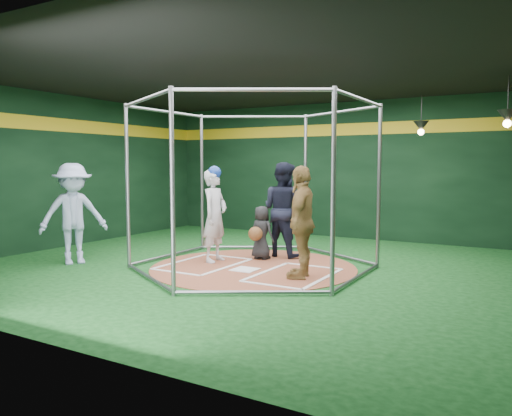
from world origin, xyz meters
The scene contains 13 objects.
room_shell centered at (0.00, 0.01, 1.75)m, with size 10.10×9.10×3.53m.
clay_disc centered at (0.00, 0.00, 0.01)m, with size 3.80×3.80×0.01m, color #954F36.
home_plate centered at (0.00, -0.30, 0.02)m, with size 0.43×0.43×0.01m, color white.
batter_box_left centered at (-0.95, -0.25, 0.02)m, with size 1.17×1.77×0.01m.
batter_box_right centered at (0.95, -0.25, 0.02)m, with size 1.17×1.77×0.01m.
batting_cage centered at (0.00, 0.00, 1.50)m, with size 4.05×4.67×3.00m.
pendant_lamp_near centered at (2.20, 3.60, 2.74)m, with size 0.34×0.34×0.90m.
pendant_lamp_far centered at (4.00, 2.00, 2.74)m, with size 0.34×0.34×0.90m.
batter_figure centered at (-0.92, 0.09, 0.94)m, with size 0.46×0.68×1.86m.
visitor_leopard centered at (1.13, -0.34, 0.95)m, with size 1.10×0.46×1.87m, color tan.
catcher_figure centered at (-0.26, 0.74, 0.55)m, with size 0.56×0.59×1.07m.
umpire centered at (-0.03, 1.27, 0.98)m, with size 0.94×0.73×1.94m, color black.
bystander_blue centered at (-3.17, -1.39, 0.96)m, with size 1.25×0.72×1.93m, color #A5B5DA.
Camera 1 is at (4.58, -7.87, 1.90)m, focal length 35.00 mm.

